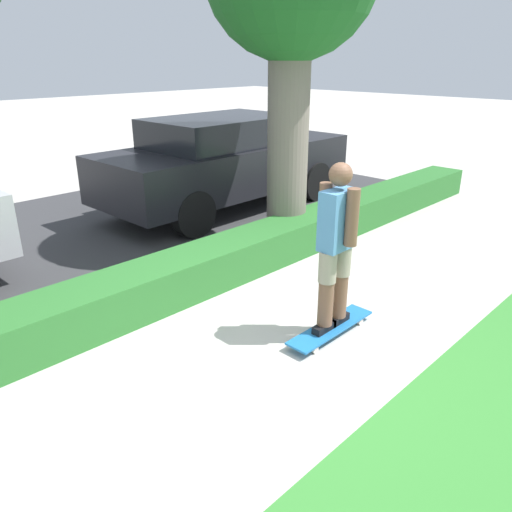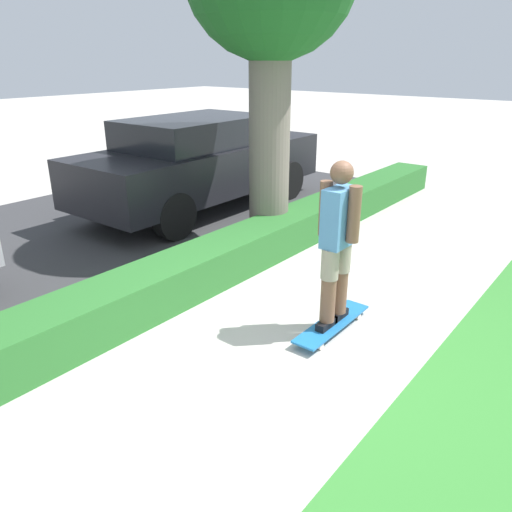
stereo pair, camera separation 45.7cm
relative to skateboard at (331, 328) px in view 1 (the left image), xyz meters
name	(u,v)px [view 1 (the left image)]	position (x,y,z in m)	size (l,w,h in m)	color
ground_plane	(288,353)	(-0.53, 0.08, -0.07)	(60.00, 60.00, 0.00)	#BCB7AD
street_asphalt	(67,240)	(-0.53, 4.28, -0.07)	(13.01, 5.00, 0.01)	#38383A
hedge_row	(176,278)	(-0.53, 1.68, 0.15)	(13.01, 0.60, 0.45)	#2D702D
skateboard	(331,328)	(0.00, 0.00, 0.00)	(1.05, 0.24, 0.09)	#1E6BAD
skater_person	(336,245)	(0.00, 0.00, 0.84)	(0.48, 0.40, 1.55)	black
parked_car_middle	(226,160)	(2.22, 3.88, 0.75)	(4.56, 1.80, 1.54)	black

